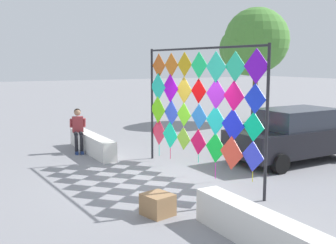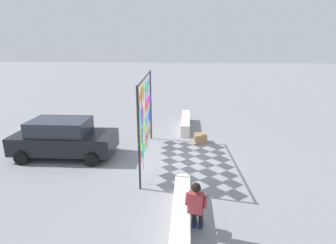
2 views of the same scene
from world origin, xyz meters
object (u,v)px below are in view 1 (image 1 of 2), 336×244
at_px(cardboard_box_large, 158,205).
at_px(tree_far_right, 252,44).
at_px(parked_car, 294,135).
at_px(kite_display_rack, 198,101).
at_px(seated_vendor, 78,127).

height_order(cardboard_box_large, tree_far_right, tree_far_right).
xyz_separation_m(parked_car, tree_far_right, (-7.33, 4.46, 3.08)).
height_order(kite_display_rack, parked_car, kite_display_rack).
height_order(seated_vendor, cardboard_box_large, seated_vendor).
bearing_deg(seated_vendor, kite_display_rack, 23.55).
distance_m(parked_car, cardboard_box_large, 6.12).
xyz_separation_m(seated_vendor, parked_car, (4.36, 5.36, -0.05)).
xyz_separation_m(seated_vendor, tree_far_right, (-2.97, 9.83, 3.03)).
height_order(kite_display_rack, tree_far_right, tree_far_right).
xyz_separation_m(kite_display_rack, parked_car, (0.01, 3.47, -1.17)).
bearing_deg(parked_car, seated_vendor, -129.12).
relative_size(kite_display_rack, tree_far_right, 0.86).
bearing_deg(tree_far_right, cardboard_box_large, -47.44).
bearing_deg(parked_car, tree_far_right, 148.66).
distance_m(parked_car, tree_far_right, 9.11).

